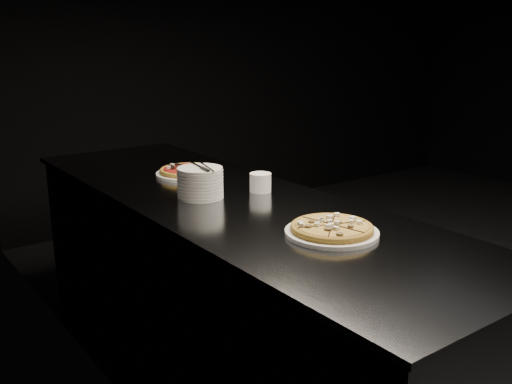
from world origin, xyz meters
TOP-DOWN VIEW (x-y plane):
  - floor at (0.00, 0.00)m, footprint 5.00×5.00m
  - wall_left at (-2.50, 0.00)m, footprint 0.02×5.00m
  - wall_back at (0.00, 2.50)m, footprint 5.00×0.02m
  - counter at (-2.13, 0.00)m, footprint 0.74×2.44m
  - pizza_mushroom at (-2.10, -0.58)m, footprint 0.34×0.34m
  - pizza_tomato at (-2.06, 0.41)m, footprint 0.31×0.31m
  - plate_stack at (-2.21, 0.05)m, footprint 0.18×0.18m
  - cutlery at (-2.21, 0.04)m, footprint 0.09×0.19m
  - ramekin at (-1.97, -0.02)m, footprint 0.09×0.09m

SIDE VIEW (x-z plane):
  - floor at x=0.00m, z-range 0.00..0.00m
  - counter at x=-2.13m, z-range 0.00..0.92m
  - pizza_tomato at x=-2.06m, z-range 0.92..0.96m
  - pizza_mushroom at x=-2.10m, z-range 0.92..0.96m
  - ramekin at x=-1.97m, z-range 0.92..1.00m
  - plate_stack at x=-2.21m, z-range 0.92..1.04m
  - cutlery at x=-2.21m, z-range 1.04..1.05m
  - wall_left at x=-2.50m, z-range 0.00..2.80m
  - wall_back at x=0.00m, z-range 0.00..2.80m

